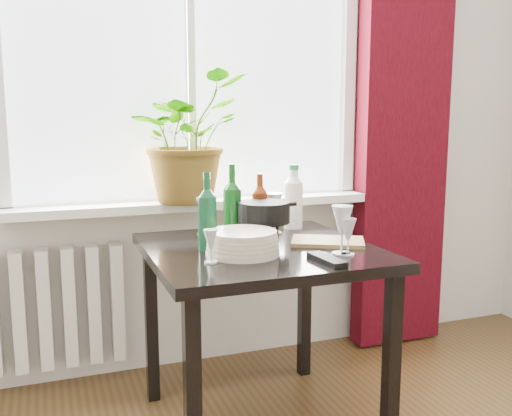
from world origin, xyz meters
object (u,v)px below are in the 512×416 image
object	(u,v)px
table	(260,270)
wineglass_front_left	(211,246)
radiator	(32,310)
bottle_amber	(260,204)
wineglass_far_right	(348,237)
cutting_board	(328,241)
fondue_pot	(264,222)
tv_remote	(327,260)
plate_stack	(243,243)
wine_bottle_right	(232,202)
potted_plant	(186,137)
wineglass_back_center	(274,213)
cleaning_bottle	(293,196)
wineglass_front_right	(342,229)
wine_bottle_left	(207,211)
wineglass_back_left	(204,216)

from	to	relation	value
table	wineglass_front_left	size ratio (longest dim) A/B	7.19
radiator	bottle_amber	size ratio (longest dim) A/B	2.99
wineglass_far_right	cutting_board	bearing A→B (deg)	83.32
fondue_pot	tv_remote	world-z (taller)	fondue_pot
bottle_amber	radiator	bearing A→B (deg)	154.45
bottle_amber	plate_stack	bearing A→B (deg)	-121.24
wine_bottle_right	bottle_amber	bearing A→B (deg)	18.22
potted_plant	cutting_board	world-z (taller)	potted_plant
wineglass_back_center	cleaning_bottle	bearing A→B (deg)	31.22
table	fondue_pot	size ratio (longest dim) A/B	3.56
wineglass_front_right	wineglass_far_right	size ratio (longest dim) A/B	1.33
radiator	cleaning_bottle	xyz separation A→B (m)	(1.12, -0.34, 0.50)
fondue_pot	wineglass_front_right	bearing A→B (deg)	-36.49
tv_remote	cleaning_bottle	bearing A→B (deg)	72.53
wine_bottle_left	plate_stack	xyz separation A→B (m)	(0.10, -0.12, -0.10)
wine_bottle_right	wineglass_front_right	bearing A→B (deg)	-50.55
bottle_amber	wineglass_back_left	size ratio (longest dim) A/B	1.66
plate_stack	wine_bottle_right	bearing A→B (deg)	80.57
radiator	potted_plant	distance (m)	1.04
radiator	cutting_board	distance (m)	1.36
cleaning_bottle	wineglass_back_center	world-z (taller)	cleaning_bottle
table	plate_stack	world-z (taller)	plate_stack
bottle_amber	fondue_pot	bearing A→B (deg)	-102.92
wine_bottle_left	wineglass_front_right	distance (m)	0.50
bottle_amber	tv_remote	bearing A→B (deg)	-83.30
bottle_amber	cleaning_bottle	bearing A→B (deg)	27.42
radiator	tv_remote	size ratio (longest dim) A/B	4.30
wineglass_back_center	wineglass_back_left	xyz separation A→B (m)	(-0.29, 0.08, -0.01)
wineglass_far_right	radiator	bearing A→B (deg)	141.59
wineglass_far_right	wineglass_back_center	xyz separation A→B (m)	(-0.10, 0.46, 0.02)
wine_bottle_left	tv_remote	world-z (taller)	wine_bottle_left
wine_bottle_right	cutting_board	distance (m)	0.41
wineglass_front_left	wineglass_far_right	bearing A→B (deg)	-7.59
fondue_pot	tv_remote	xyz separation A→B (m)	(0.08, -0.38, -0.07)
wineglass_back_center	plate_stack	distance (m)	0.41
potted_plant	wineglass_front_left	distance (m)	0.80
table	potted_plant	bearing A→B (deg)	105.50
bottle_amber	wineglass_back_center	size ratio (longest dim) A/B	1.50
wineglass_front_right	wineglass_back_center	world-z (taller)	wineglass_front_right
fondue_pot	cutting_board	xyz separation A→B (m)	(0.23, -0.12, -0.07)
cutting_board	potted_plant	bearing A→B (deg)	125.71
wineglass_back_left	cutting_board	world-z (taller)	wineglass_back_left
wine_bottle_left	wineglass_front_left	xyz separation A→B (m)	(-0.04, -0.20, -0.09)
cutting_board	tv_remote	bearing A→B (deg)	-118.15
radiator	wine_bottle_right	world-z (taller)	wine_bottle_right
radiator	cutting_board	xyz separation A→B (m)	(1.12, -0.67, 0.37)
wineglass_back_left	tv_remote	xyz separation A→B (m)	(0.27, -0.60, -0.07)
wine_bottle_left	wineglass_far_right	world-z (taller)	wine_bottle_left
cutting_board	wineglass_front_right	bearing A→B (deg)	-101.58
table	cleaning_bottle	xyz separation A→B (m)	(0.27, 0.29, 0.24)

